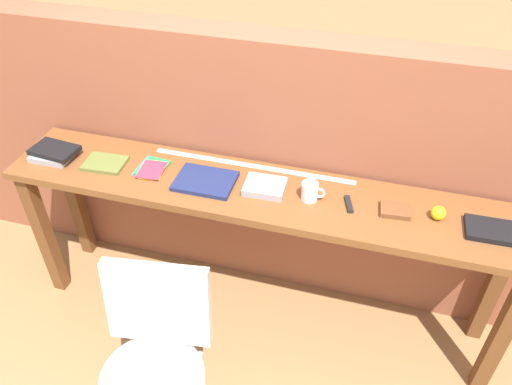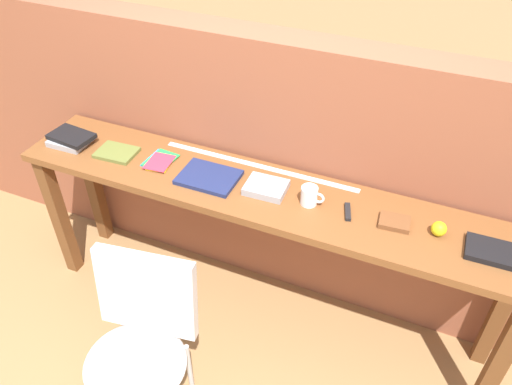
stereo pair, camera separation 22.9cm
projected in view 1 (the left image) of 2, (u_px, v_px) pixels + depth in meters
ground_plane at (243, 351)px, 2.67m from camera, size 40.00×40.00×0.00m
brick_wall_back at (276, 171)px, 2.68m from camera, size 6.00×0.20×1.50m
sideboard at (259, 212)px, 2.43m from camera, size 2.50×0.44×0.88m
chair_white_moulded at (154, 352)px, 2.07m from camera, size 0.50×0.51×0.89m
book_stack_leftmost at (54, 152)px, 2.53m from camera, size 0.24×0.17×0.06m
magazine_cycling at (105, 163)px, 2.49m from camera, size 0.21×0.16×0.02m
pamphlet_pile_colourful at (152, 169)px, 2.46m from camera, size 0.15×0.19×0.01m
book_open_centre at (205, 181)px, 2.37m from camera, size 0.28×0.21×0.02m
book_grey_hardcover at (265, 187)px, 2.33m from camera, size 0.20×0.16×0.04m
mug at (310, 191)px, 2.26m from camera, size 0.11×0.08×0.09m
multitool_folded at (349, 204)px, 2.25m from camera, size 0.06×0.11×0.02m
leather_journal_brown at (395, 210)px, 2.21m from camera, size 0.14×0.11×0.02m
sports_ball_small at (438, 213)px, 2.16m from camera, size 0.06×0.06×0.06m
book_repair_rightmost at (489, 230)px, 2.11m from camera, size 0.20×0.15×0.03m
ruler_metal_back_edge at (253, 166)px, 2.49m from camera, size 1.03×0.03×0.00m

